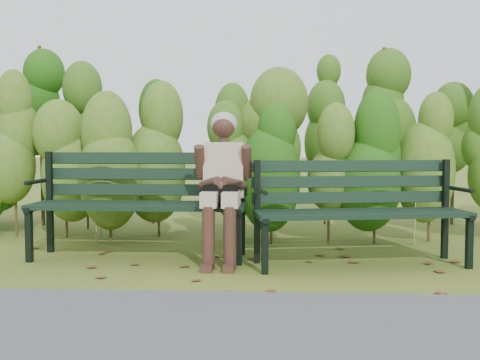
{
  "coord_description": "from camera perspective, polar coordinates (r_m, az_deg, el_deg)",
  "views": [
    {
      "loc": [
        0.29,
        -4.96,
        1.09
      ],
      "look_at": [
        0.0,
        0.35,
        0.75
      ],
      "focal_mm": 42.0,
      "sensor_mm": 36.0,
      "label": 1
    }
  ],
  "objects": [
    {
      "name": "ground",
      "position": [
        5.08,
        -0.22,
        -8.72
      ],
      "size": [
        80.0,
        80.0,
        0.0
      ],
      "primitive_type": "plane",
      "color": "#4C5C22"
    },
    {
      "name": "footpath",
      "position": [
        2.98,
        -2.81,
        -17.73
      ],
      "size": [
        60.0,
        2.5,
        0.01
      ],
      "primitive_type": "cube",
      "color": "#474749",
      "rests_on": "ground"
    },
    {
      "name": "hedge_band",
      "position": [
        6.83,
        0.69,
        5.07
      ],
      "size": [
        11.04,
        1.67,
        2.42
      ],
      "color": "#47381E",
      "rests_on": "ground"
    },
    {
      "name": "leaf_litter",
      "position": [
        4.94,
        4.72,
        -9.06
      ],
      "size": [
        5.54,
        2.26,
        0.01
      ],
      "color": "brown",
      "rests_on": "ground"
    },
    {
      "name": "bench_left",
      "position": [
        5.52,
        -9.98,
        -1.5
      ],
      "size": [
        2.04,
        0.69,
        1.02
      ],
      "color": "black",
      "rests_on": "ground"
    },
    {
      "name": "bench_right",
      "position": [
        5.21,
        11.86,
        -2.28
      ],
      "size": [
        1.97,
        0.93,
        0.95
      ],
      "color": "black",
      "rests_on": "ground"
    },
    {
      "name": "seated_woman",
      "position": [
        5.17,
        -1.78,
        0.41
      ],
      "size": [
        0.53,
        0.78,
        1.39
      ],
      "color": "beige",
      "rests_on": "ground"
    }
  ]
}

